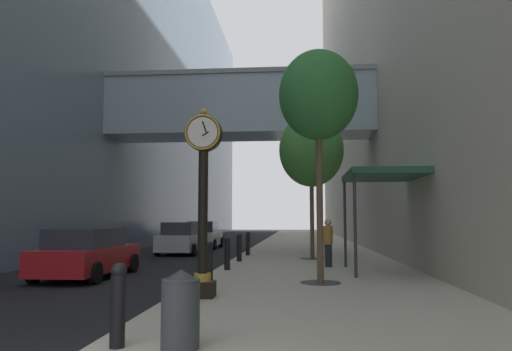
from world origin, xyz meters
The scene contains 18 objects.
ground_plane centered at (0.00, 27.00, 0.00)m, with size 110.00×110.00×0.00m, color black.
sidewalk_right centered at (3.45, 30.00, 0.07)m, with size 6.90×80.00×0.14m, color #ADA593.
building_block_left centered at (-11.82, 29.93, 13.83)m, with size 23.62×80.00×27.76m.
street_clock centered at (0.75, 6.36, 2.48)m, with size 0.84×0.55×4.27m.
bollard_nearest centered at (0.44, 2.10, 0.73)m, with size 0.22×0.22×1.13m.
bollard_third centered at (0.44, 8.83, 0.73)m, with size 0.22×0.22×1.13m.
bollard_fourth centered at (0.44, 12.19, 0.73)m, with size 0.22×0.22×1.13m.
bollard_fifth centered at (0.44, 15.56, 0.73)m, with size 0.22×0.22×1.13m.
bollard_sixth centered at (0.44, 18.92, 0.73)m, with size 0.22×0.22×1.13m.
street_tree_near centered at (3.48, 9.04, 5.32)m, with size 2.22×2.22×6.50m.
street_tree_mid_near centered at (3.48, 17.12, 4.94)m, with size 2.87×2.87×6.47m.
trash_bin centered at (1.30, 2.12, 0.68)m, with size 0.53×0.53×1.05m.
pedestrian_walking centered at (3.96, 13.52, 1.06)m, with size 0.38×0.48×1.74m.
storefront_awning centered at (5.66, 11.95, 3.28)m, with size 2.40×3.60×3.30m.
car_blue_near centered at (-4.26, 33.90, 0.78)m, with size 2.06×4.16×1.60m.
car_red_mid centered at (-3.88, 10.75, 0.77)m, with size 2.08×4.69×1.57m.
car_white_far centered at (-3.18, 26.39, 0.84)m, with size 2.05×4.41×1.73m.
car_silver_trailing centered at (-3.30, 21.25, 0.83)m, with size 2.20×4.44×1.71m.
Camera 1 is at (2.91, -4.42, 1.87)m, focal length 33.95 mm.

